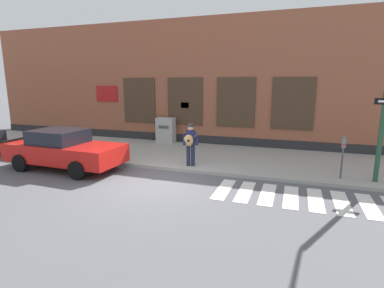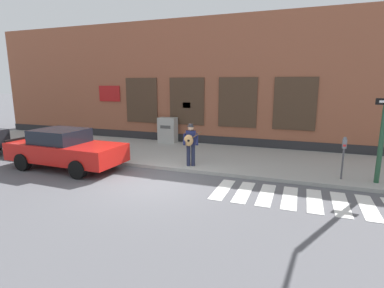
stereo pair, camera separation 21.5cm
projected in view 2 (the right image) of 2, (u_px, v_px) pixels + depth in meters
name	position (u px, v px, depth m)	size (l,w,h in m)	color
ground_plane	(155.00, 184.00, 9.95)	(160.00, 160.00, 0.00)	#56565B
sidewalk	(195.00, 155.00, 13.61)	(28.00, 4.93, 0.13)	#9E9E99
building_backdrop	(222.00, 83.00, 17.07)	(28.00, 4.06, 6.54)	#99563D
crosswalk	(314.00, 201.00, 8.48)	(5.78, 1.90, 0.01)	silver
red_car	(65.00, 149.00, 11.62)	(4.66, 2.09, 1.53)	red
busker	(190.00, 142.00, 11.41)	(0.79, 0.67, 1.64)	#1E233D
parking_meter	(344.00, 152.00, 9.82)	(0.13, 0.11, 1.44)	#47474C
utility_box	(168.00, 130.00, 16.09)	(0.97, 0.58, 1.34)	#ADADA8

